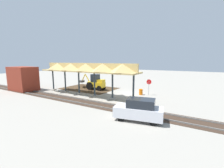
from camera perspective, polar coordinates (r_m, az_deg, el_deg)
ground_plane at (r=24.44m, az=7.08°, el=-3.56°), size 120.00×120.00×0.00m
dirt_work_zone at (r=28.87m, az=-8.80°, el=-1.65°), size 9.98×7.00×0.01m
platform_canopy at (r=22.70m, az=-9.87°, el=6.01°), size 16.47×3.20×4.90m
rail_tracks at (r=17.78m, az=-3.26°, el=-8.22°), size 60.00×2.58×0.15m
stop_sign at (r=23.49m, az=13.87°, el=0.07°), size 0.76×0.06×2.42m
backhoe at (r=27.30m, az=-6.28°, el=0.47°), size 5.26×1.76×2.82m
dirt_mound at (r=30.38m, az=-11.34°, el=-1.20°), size 5.45×5.45×1.33m
brick_utility_building at (r=30.92m, az=-30.75°, el=1.78°), size 4.83×3.12×4.16m
distant_parked_car at (r=13.57m, az=10.25°, el=-9.63°), size 4.46×2.54×1.98m
traffic_barrel at (r=23.66m, az=10.92°, el=-2.96°), size 0.56×0.56×0.90m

